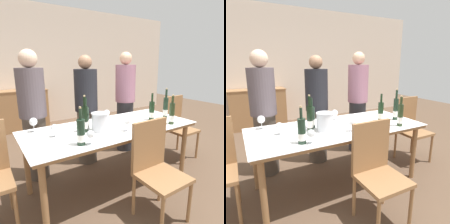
# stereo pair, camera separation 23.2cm
# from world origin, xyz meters

# --- Properties ---
(ground_plane) EXTENTS (12.00, 12.00, 0.00)m
(ground_plane) POSITION_xyz_m (0.00, 0.00, 0.00)
(ground_plane) COLOR brown
(back_wall) EXTENTS (8.00, 0.10, 2.80)m
(back_wall) POSITION_xyz_m (0.00, 3.16, 1.40)
(back_wall) COLOR beige
(back_wall) RESTS_ON ground_plane
(sideboard_cabinet) EXTENTS (1.24, 0.46, 0.90)m
(sideboard_cabinet) POSITION_xyz_m (-0.58, 2.87, 0.45)
(sideboard_cabinet) COLOR #996B42
(sideboard_cabinet) RESTS_ON ground_plane
(dining_table) EXTENTS (2.03, 0.89, 0.75)m
(dining_table) POSITION_xyz_m (0.00, 0.00, 0.68)
(dining_table) COLOR #996B42
(dining_table) RESTS_ON ground_plane
(ice_bucket) EXTENTS (0.19, 0.19, 0.21)m
(ice_bucket) POSITION_xyz_m (-0.20, -0.05, 0.86)
(ice_bucket) COLOR silver
(ice_bucket) RESTS_ON dining_table
(wine_bottle_0) EXTENTS (0.07, 0.07, 0.36)m
(wine_bottle_0) POSITION_xyz_m (0.60, -0.04, 0.87)
(wine_bottle_0) COLOR black
(wine_bottle_0) RESTS_ON dining_table
(wine_bottle_1) EXTENTS (0.07, 0.07, 0.41)m
(wine_bottle_1) POSITION_xyz_m (-0.34, 0.02, 0.89)
(wine_bottle_1) COLOR black
(wine_bottle_1) RESTS_ON dining_table
(wine_bottle_2) EXTENTS (0.07, 0.07, 0.37)m
(wine_bottle_2) POSITION_xyz_m (0.67, -0.32, 0.88)
(wine_bottle_2) COLOR #28381E
(wine_bottle_2) RESTS_ON dining_table
(wine_bottle_3) EXTENTS (0.08, 0.08, 0.36)m
(wine_bottle_3) POSITION_xyz_m (-0.53, -0.29, 0.86)
(wine_bottle_3) COLOR #1E3323
(wine_bottle_3) RESTS_ON dining_table
(wine_bottle_4) EXTENTS (0.07, 0.07, 0.41)m
(wine_bottle_4) POSITION_xyz_m (0.82, -0.09, 0.89)
(wine_bottle_4) COLOR #1E3323
(wine_bottle_4) RESTS_ON dining_table
(wine_bottle_5) EXTENTS (0.07, 0.07, 0.35)m
(wine_bottle_5) POSITION_xyz_m (-0.28, 0.11, 0.87)
(wine_bottle_5) COLOR #1E3323
(wine_bottle_5) RESTS_ON dining_table
(wine_glass_0) EXTENTS (0.09, 0.09, 0.16)m
(wine_glass_0) POSITION_xyz_m (-0.81, 0.33, 0.86)
(wine_glass_0) COLOR white
(wine_glass_0) RESTS_ON dining_table
(wine_glass_1) EXTENTS (0.08, 0.08, 0.13)m
(wine_glass_1) POSITION_xyz_m (-0.67, 0.05, 0.84)
(wine_glass_1) COLOR white
(wine_glass_1) RESTS_ON dining_table
(wine_glass_2) EXTENTS (0.09, 0.09, 0.14)m
(wine_glass_2) POSITION_xyz_m (0.09, 0.27, 0.84)
(wine_glass_2) COLOR white
(wine_glass_2) RESTS_ON dining_table
(wine_glass_3) EXTENTS (0.09, 0.09, 0.15)m
(wine_glass_3) POSITION_xyz_m (0.06, -0.22, 0.85)
(wine_glass_3) COLOR white
(wine_glass_3) RESTS_ON dining_table
(wine_glass_4) EXTENTS (0.08, 0.08, 0.14)m
(wine_glass_4) POSITION_xyz_m (-0.46, -0.33, 0.84)
(wine_glass_4) COLOR white
(wine_glass_4) RESTS_ON dining_table
(chair_near_front) EXTENTS (0.42, 0.42, 0.96)m
(chair_near_front) POSITION_xyz_m (0.06, -0.67, 0.54)
(chair_near_front) COLOR #996B42
(chair_near_front) RESTS_ON ground_plane
(chair_right_end) EXTENTS (0.42, 0.42, 0.97)m
(chair_right_end) POSITION_xyz_m (1.31, 0.09, 0.55)
(chair_right_end) COLOR #996B42
(chair_right_end) RESTS_ON ground_plane
(person_host) EXTENTS (0.33, 0.33, 1.64)m
(person_host) POSITION_xyz_m (-0.73, 0.68, 0.83)
(person_host) COLOR #51473D
(person_host) RESTS_ON ground_plane
(person_guest_left) EXTENTS (0.33, 0.33, 1.59)m
(person_guest_left) POSITION_xyz_m (0.01, 0.70, 0.80)
(person_guest_left) COLOR #51473D
(person_guest_left) RESTS_ON ground_plane
(person_guest_right) EXTENTS (0.33, 0.33, 1.65)m
(person_guest_right) POSITION_xyz_m (0.76, 0.75, 0.83)
(person_guest_right) COLOR #2D2D33
(person_guest_right) RESTS_ON ground_plane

